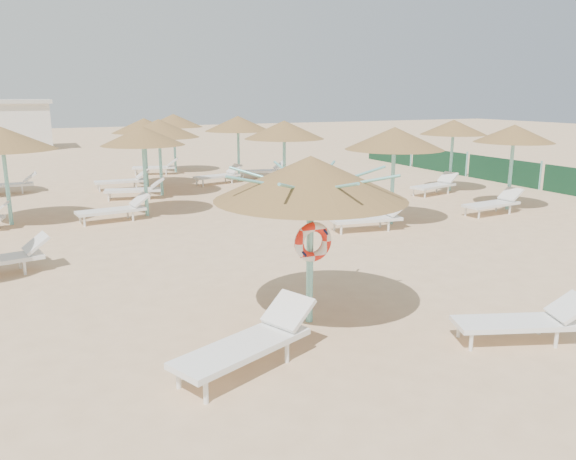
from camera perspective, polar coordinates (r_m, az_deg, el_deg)
name	(u,v)px	position (r m, az deg, el deg)	size (l,w,h in m)	color
ground	(316,331)	(8.79, 2.81, -10.20)	(120.00, 120.00, 0.00)	#DEB587
main_palapa	(311,179)	(8.51, 2.31, 5.22)	(2.96, 2.96, 2.65)	#76CDC6
lounger_main_a	(250,341)	(7.56, -3.85, -11.23)	(2.22, 1.41, 0.78)	white
lounger_main_b	(524,321)	(8.98, 22.85, -8.48)	(1.98, 1.20, 0.69)	white
palapa_field	(197,133)	(19.42, -9.27, 9.75)	(19.66, 16.68, 2.72)	#76CDC6
windbreak_fence	(503,171)	(24.83, 21.02, 5.64)	(0.08, 19.84, 1.10)	#194C2E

